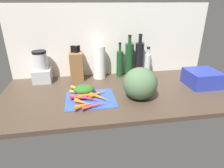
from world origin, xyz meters
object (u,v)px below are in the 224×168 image
object	(u,v)px
carrot_7	(88,98)
blender_appliance	(42,69)
knife_block	(77,66)
carrot_6	(82,102)
carrot_5	(95,105)
carrot_0	(78,92)
carrot_2	(78,97)
carrot_9	(81,89)
carrot_3	(84,105)
carrot_4	(90,95)
bottle_2	(139,58)
paper_towel_roll	(99,62)
bottle_1	(129,59)
cutting_board	(91,99)
carrot_1	(80,94)
winter_squash	(140,83)
carrot_8	(98,93)
bottle_3	(147,64)
dish_rack	(202,78)
carrot_10	(100,97)
bottle_0	(120,63)

from	to	relation	value
carrot_7	blender_appliance	size ratio (longest dim) A/B	0.66
knife_block	carrot_6	bearing A→B (deg)	-86.13
carrot_5	knife_block	bearing A→B (deg)	101.96
carrot_6	blender_appliance	world-z (taller)	blender_appliance
carrot_0	carrot_2	distance (cm)	8.94
carrot_9	carrot_2	bearing A→B (deg)	-98.76
carrot_3	carrot_6	size ratio (longest dim) A/B	1.10
carrot_4	bottle_2	xyz separation A→B (cm)	(46.28, 38.98, 12.47)
carrot_2	carrot_5	distance (cm)	15.26
paper_towel_roll	bottle_1	distance (cm)	26.62
cutting_board	carrot_1	world-z (taller)	carrot_1
carrot_5	winter_squash	size ratio (longest dim) A/B	0.74
carrot_0	carrot_7	bearing A→B (deg)	-58.77
carrot_8	knife_block	bearing A→B (deg)	112.18
carrot_9	bottle_2	bearing A→B (deg)	28.58
bottle_3	dish_rack	distance (cm)	45.41
carrot_10	knife_block	world-z (taller)	knife_block
carrot_2	carrot_5	size ratio (longest dim) A/B	0.62
carrot_10	carrot_5	bearing A→B (deg)	-110.95
carrot_1	carrot_10	distance (cm)	14.26
bottle_2	cutting_board	bearing A→B (deg)	-138.18
carrot_2	carrot_8	size ratio (longest dim) A/B	0.68
knife_block	bottle_2	xyz separation A→B (cm)	(54.49, 2.31, 3.03)
knife_block	carrot_10	bearing A→B (deg)	-69.99
dish_rack	carrot_2	bearing A→B (deg)	-173.51
carrot_9	carrot_7	bearing A→B (deg)	-75.02
carrot_1	carrot_5	size ratio (longest dim) A/B	0.90
cutting_board	carrot_3	xyz separation A→B (cm)	(-4.35, -11.75, 2.02)
carrot_9	carrot_3	bearing A→B (deg)	-86.32
bottle_2	carrot_5	bearing A→B (deg)	-129.43
carrot_4	carrot_9	xyz separation A→B (cm)	(-5.53, 10.77, -0.48)
carrot_5	carrot_3	bearing A→B (deg)	176.78
cutting_board	bottle_3	distance (cm)	66.56
carrot_3	carrot_4	world-z (taller)	carrot_4
knife_block	bottle_0	world-z (taller)	bottle_0
carrot_3	carrot_9	distance (cm)	24.64
carrot_1	carrot_6	world-z (taller)	same
carrot_0	dish_rack	world-z (taller)	dish_rack
winter_squash	bottle_2	bearing A→B (deg)	74.12
carrot_2	carrot_6	distance (cm)	7.12
bottle_1	dish_rack	bearing A→B (deg)	-31.47
bottle_1	carrot_0	bearing A→B (deg)	-143.63
carrot_10	winter_squash	bearing A→B (deg)	-3.59
carrot_10	bottle_0	distance (cm)	47.82
carrot_8	winter_squash	size ratio (longest dim) A/B	0.67
bottle_0	bottle_1	xyz separation A→B (cm)	(8.64, 1.74, 2.88)
dish_rack	carrot_7	bearing A→B (deg)	-171.98
winter_squash	bottle_0	world-z (taller)	bottle_0
carrot_0	carrot_1	xyz separation A→B (cm)	(1.50, -3.83, 0.36)
winter_squash	bottle_0	bearing A→B (deg)	96.76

